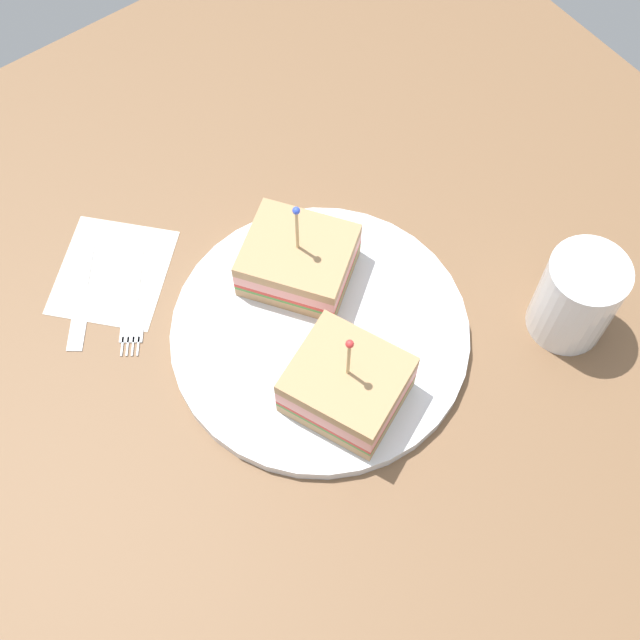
% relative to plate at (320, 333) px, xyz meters
% --- Properties ---
extents(ground_plane, '(0.99, 0.99, 0.02)m').
position_rel_plate_xyz_m(ground_plane, '(0.00, 0.00, -0.02)').
color(ground_plane, brown).
extents(plate, '(0.28, 0.28, 0.01)m').
position_rel_plate_xyz_m(plate, '(0.00, 0.00, 0.00)').
color(plate, white).
rests_on(plate, ground_plane).
extents(sandwich_half_front, '(0.12, 0.12, 0.11)m').
position_rel_plate_xyz_m(sandwich_half_front, '(-0.07, 0.02, 0.03)').
color(sandwich_half_front, tan).
rests_on(sandwich_half_front, plate).
extents(sandwich_half_back, '(0.13, 0.13, 0.11)m').
position_rel_plate_xyz_m(sandwich_half_back, '(0.06, -0.02, 0.03)').
color(sandwich_half_back, tan).
rests_on(sandwich_half_back, plate).
extents(drink_glass, '(0.07, 0.07, 0.10)m').
position_rel_plate_xyz_m(drink_glass, '(-0.13, -0.20, 0.04)').
color(drink_glass, silver).
rests_on(drink_glass, ground_plane).
extents(napkin, '(0.16, 0.16, 0.00)m').
position_rel_plate_xyz_m(napkin, '(0.18, 0.12, -0.01)').
color(napkin, beige).
rests_on(napkin, ground_plane).
extents(fork, '(0.12, 0.09, 0.00)m').
position_rel_plate_xyz_m(fork, '(0.13, 0.13, -0.01)').
color(fork, silver).
rests_on(fork, ground_plane).
extents(knife, '(0.10, 0.08, 0.00)m').
position_rel_plate_xyz_m(knife, '(0.17, 0.16, -0.01)').
color(knife, silver).
rests_on(knife, ground_plane).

